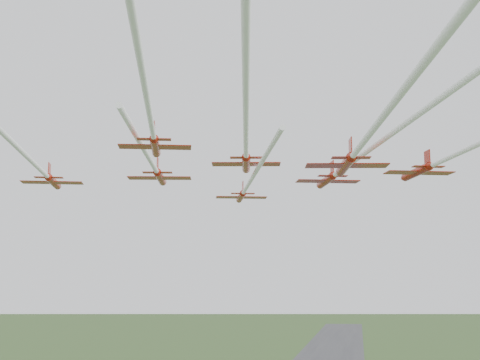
% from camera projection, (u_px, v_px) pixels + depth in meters
% --- Properties ---
extents(jet_lead, '(17.59, 55.80, 2.65)m').
position_uv_depth(jet_lead, '(248.00, 185.00, 103.19)').
color(jet_lead, '#9E1A0B').
extents(jet_row2_left, '(13.23, 46.82, 2.87)m').
position_uv_depth(jet_row2_left, '(154.00, 166.00, 92.81)').
color(jet_row2_left, '#9E1A0B').
extents(jet_row2_right, '(19.04, 58.11, 2.81)m').
position_uv_depth(jet_row2_right, '(351.00, 163.00, 86.35)').
color(jet_row2_right, '#9E1A0B').
extents(jet_row3_left, '(17.01, 48.53, 2.39)m').
position_uv_depth(jet_row3_left, '(36.00, 166.00, 77.12)').
color(jet_row3_left, '#9E1A0B').
extents(jet_row3_mid, '(15.38, 69.09, 2.76)m').
position_uv_depth(jet_row3_mid, '(246.00, 132.00, 72.15)').
color(jet_row3_mid, '#9E1A0B').
extents(jet_row3_right, '(19.73, 56.93, 2.68)m').
position_uv_depth(jet_row3_right, '(466.00, 150.00, 73.53)').
color(jet_row3_right, '#9E1A0B').
extents(jet_row4_left, '(18.04, 56.88, 2.35)m').
position_uv_depth(jet_row4_left, '(149.00, 109.00, 57.54)').
color(jet_row4_left, '#9E1A0B').
extents(jet_row4_right, '(12.38, 53.22, 2.74)m').
position_uv_depth(jet_row4_right, '(364.00, 141.00, 62.86)').
color(jet_row4_right, '#9E1A0B').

